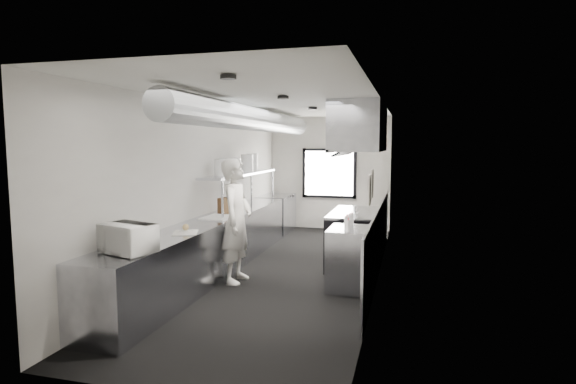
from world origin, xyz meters
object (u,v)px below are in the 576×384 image
Objects in this scene: squeeze_bottle_d at (350,220)px; plate_stack_d at (252,162)px; squeeze_bottle_a at (348,226)px; squeeze_bottle_c at (347,222)px; line_cook at (237,221)px; squeeze_bottle_b at (347,223)px; cutting_board at (218,217)px; squeeze_bottle_e at (352,219)px; range at (355,238)px; pass_shelf at (242,175)px; plate_stack_c at (247,163)px; microwave at (128,238)px; deli_tub_a at (132,239)px; deli_tub_b at (128,242)px; far_work_table at (276,214)px; exhaust_hood at (360,128)px; prep_counter at (212,247)px; plate_stack_a at (222,167)px; small_plate at (186,231)px; bottle_station at (351,258)px; plate_stack_b at (235,166)px; knife_block at (224,205)px.

plate_stack_d is at bearing 137.00° from squeeze_bottle_d.
squeeze_bottle_a is 0.95× the size of squeeze_bottle_c.
line_cook reaches higher than squeeze_bottle_b.
cutting_board is 2.23m from squeeze_bottle_e.
cutting_board is at bearing 166.85° from squeeze_bottle_b.
squeeze_bottle_b is (2.30, -2.49, -0.75)m from plate_stack_d.
squeeze_bottle_d is at bearing -87.23° from range.
pass_shelf is 2.79m from squeeze_bottle_d.
plate_stack_c is 1.77× the size of squeeze_bottle_b.
squeeze_bottle_c is (2.27, -1.96, -0.76)m from plate_stack_c.
deli_tub_a is (-0.24, 0.44, -0.11)m from microwave.
deli_tub_b is (-0.70, -1.76, -0.00)m from line_cook.
pass_shelf is 2.88m from squeeze_bottle_c.
deli_tub_b is (-0.15, -5.76, 0.50)m from far_work_table.
range is at bearing 180.00° from exhaust_hood.
prep_counter is at bearing 84.69° from deli_tub_a.
prep_counter is 2.00× the size of pass_shelf.
line_cook is 6.35× the size of plate_stack_a.
plate_stack_c reaches higher than squeeze_bottle_a.
small_plate is 1.88m from plate_stack_a.
microwave is (-2.13, -3.57, 0.59)m from range.
deli_tub_b is 0.38× the size of plate_stack_d.
deli_tub_b is at bearing -138.40° from squeeze_bottle_e.
cutting_board is 2.33m from squeeze_bottle_a.
plate_stack_d reaches higher than squeeze_bottle_e.
plate_stack_a reaches higher than deli_tub_a.
deli_tub_a reaches higher than cutting_board.
squeeze_bottle_d is at bearing -15.23° from plate_stack_a.
pass_shelf is at bearing 87.69° from deli_tub_a.
deli_tub_a is at bearing -147.08° from squeeze_bottle_b.
exhaust_hood is 4.02× the size of microwave.
squeeze_bottle_a reaches higher than bottle_station.
plate_stack_b reaches higher than prep_counter.
squeeze_bottle_c is (2.23, -3.88, 0.54)m from far_work_table.
squeeze_bottle_c is at bearing -36.45° from pass_shelf.
squeeze_bottle_c is (-0.01, 0.18, -0.01)m from squeeze_bottle_b.
plate_stack_d is 3.23m from squeeze_bottle_d.
squeeze_bottle_b is at bearing -14.47° from knife_block.
plate_stack_b is 2.96m from squeeze_bottle_a.
squeeze_bottle_a is at bearing -15.95° from knife_block.
plate_stack_d is at bearing 89.40° from plate_stack_b.
cutting_board is at bearing 47.67° from line_cook.
range is 8.36× the size of small_plate.
exhaust_hood is at bearing 91.35° from squeeze_bottle_a.
bottle_station is 5.55× the size of squeeze_bottle_a.
plate_stack_c reaches higher than prep_counter.
plate_stack_b is 0.59m from plate_stack_c.
prep_counter is 20.40× the size of plate_stack_b.
exhaust_hood is at bearing -22.19° from plate_stack_d.
exhaust_hood reaches higher than plate_stack_b.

